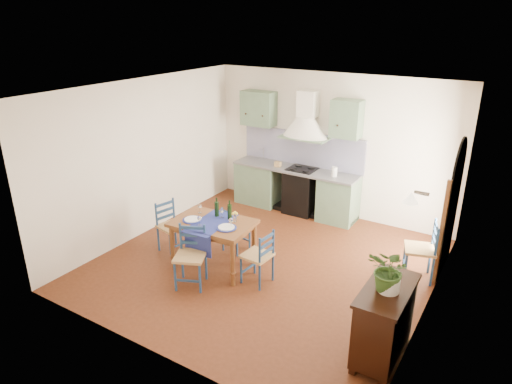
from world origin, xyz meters
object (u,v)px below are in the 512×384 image
chair_near (191,256)px  sideboard (384,320)px  dining_table (213,227)px  potted_plant (390,271)px

chair_near → sideboard: 2.89m
dining_table → potted_plant: size_ratio=2.51×
chair_near → potted_plant: 3.00m
dining_table → sideboard: (2.91, -0.62, -0.19)m
dining_table → chair_near: (0.02, -0.58, -0.22)m
dining_table → potted_plant: (2.93, -0.67, 0.49)m
dining_table → sideboard: dining_table is taller
dining_table → sideboard: size_ratio=1.24×
sideboard → potted_plant: size_ratio=2.03×
dining_table → sideboard: 2.98m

